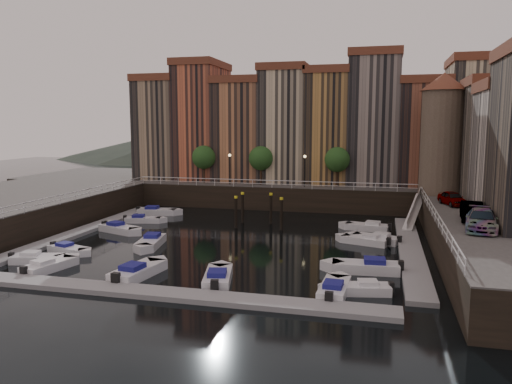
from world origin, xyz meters
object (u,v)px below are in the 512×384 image
(boat_left_0, at_px, (36,259))
(boat_left_2, at_px, (119,229))
(mooring_pilings, at_px, (257,211))
(car_a, at_px, (452,199))
(car_c, at_px, (481,221))
(gangway, at_px, (414,209))
(corner_tower, at_px, (442,132))
(car_b, at_px, (472,213))
(boat_left_1, at_px, (68,249))

(boat_left_0, height_order, boat_left_2, boat_left_2)
(mooring_pilings, height_order, car_a, car_a)
(boat_left_2, height_order, car_c, car_c)
(gangway, xyz_separation_m, car_a, (3.33, -3.69, 1.78))
(corner_tower, relative_size, car_a, 3.37)
(mooring_pilings, xyz_separation_m, car_a, (19.92, -0.01, 2.05))
(gangway, height_order, car_c, car_c)
(corner_tower, relative_size, car_b, 2.91)
(boat_left_2, relative_size, car_a, 1.21)
(mooring_pilings, relative_size, car_c, 0.99)
(gangway, distance_m, mooring_pilings, 17.00)
(car_a, xyz_separation_m, car_c, (0.55, -11.91, 0.09))
(corner_tower, height_order, car_c, corner_tower)
(car_b, bearing_deg, boat_left_1, -162.58)
(boat_left_1, height_order, car_c, car_c)
(gangway, distance_m, car_c, 16.18)
(boat_left_0, bearing_deg, car_a, 14.90)
(car_b, relative_size, car_c, 0.87)
(corner_tower, height_order, car_a, corner_tower)
(mooring_pilings, relative_size, car_b, 1.14)
(boat_left_2, xyz_separation_m, car_b, (33.49, -1.39, 3.40))
(gangway, height_order, boat_left_0, gangway)
(corner_tower, xyz_separation_m, gangway, (-2.90, -4.50, -8.28))
(boat_left_2, distance_m, car_c, 34.14)
(boat_left_1, bearing_deg, car_b, 26.80)
(mooring_pilings, height_order, boat_left_1, mooring_pilings)
(corner_tower, bearing_deg, car_c, -87.22)
(boat_left_0, bearing_deg, gangway, 22.28)
(corner_tower, bearing_deg, boat_left_0, -141.20)
(corner_tower, bearing_deg, car_b, -86.80)
(boat_left_2, xyz_separation_m, car_c, (33.56, -5.28, 3.41))
(boat_left_2, height_order, car_a, car_a)
(boat_left_1, distance_m, car_c, 33.96)
(mooring_pilings, height_order, car_c, car_c)
(gangway, relative_size, car_a, 2.03)
(mooring_pilings, bearing_deg, boat_left_1, -130.85)
(mooring_pilings, bearing_deg, boat_left_2, -153.11)
(gangway, bearing_deg, boat_left_0, -143.78)
(mooring_pilings, relative_size, boat_left_0, 1.21)
(gangway, bearing_deg, boat_left_2, -160.84)
(gangway, relative_size, boat_left_0, 1.87)
(boat_left_2, bearing_deg, boat_left_0, -73.16)
(corner_tower, xyz_separation_m, boat_left_0, (-33.25, -26.73, -9.86))
(boat_left_0, height_order, boat_left_1, boat_left_0)
(boat_left_2, bearing_deg, corner_tower, 44.49)
(corner_tower, xyz_separation_m, mooring_pilings, (-19.50, -8.18, -8.54))
(boat_left_0, distance_m, car_b, 35.91)
(gangway, distance_m, boat_left_1, 35.27)
(corner_tower, distance_m, boat_left_1, 41.36)
(corner_tower, xyz_separation_m, car_b, (0.91, -16.20, -6.41))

